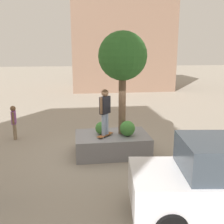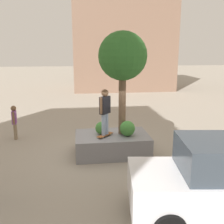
% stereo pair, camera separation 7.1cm
% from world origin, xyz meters
% --- Properties ---
extents(ground_plane, '(120.00, 120.00, 0.00)m').
position_xyz_m(ground_plane, '(0.00, 0.00, 0.00)').
color(ground_plane, '#9E9384').
extents(planter_ledge, '(2.83, 1.83, 0.78)m').
position_xyz_m(planter_ledge, '(-0.27, 0.04, 0.39)').
color(planter_ledge, gray).
rests_on(planter_ledge, ground).
extents(plaza_tree, '(1.82, 1.82, 3.91)m').
position_xyz_m(plaza_tree, '(-0.68, -0.05, 3.73)').
color(plaza_tree, brown).
rests_on(plaza_tree, planter_ledge).
extents(boxwood_shrub, '(0.59, 0.59, 0.59)m').
position_xyz_m(boxwood_shrub, '(-0.83, 0.29, 1.08)').
color(boxwood_shrub, '#3D7A33').
rests_on(boxwood_shrub, planter_ledge).
extents(hedge_clump, '(0.50, 0.50, 0.50)m').
position_xyz_m(hedge_clump, '(0.12, -0.04, 1.03)').
color(hedge_clump, '#3D7A33').
rests_on(hedge_clump, planter_ledge).
extents(skateboard, '(0.70, 0.72, 0.07)m').
position_xyz_m(skateboard, '(0.02, 0.25, 0.84)').
color(skateboard, brown).
rests_on(skateboard, planter_ledge).
extents(skateboarder, '(0.45, 0.48, 1.74)m').
position_xyz_m(skateboarder, '(0.02, 0.25, 1.86)').
color(skateboarder, '#8C9EB7').
rests_on(skateboarder, skateboard).
extents(police_car, '(4.49, 2.44, 2.00)m').
position_xyz_m(police_car, '(-2.33, 4.49, 1.01)').
color(police_car, white).
rests_on(police_car, ground).
extents(passerby_with_bag, '(0.24, 0.53, 1.56)m').
position_xyz_m(passerby_with_bag, '(3.90, -2.26, 0.90)').
color(passerby_with_bag, '#847056').
rests_on(passerby_with_bag, ground).
extents(plaza_lowrise_south, '(10.04, 6.24, 12.06)m').
position_xyz_m(plaza_lowrise_south, '(-3.69, -18.07, 6.03)').
color(plaza_lowrise_south, '#8C6B56').
rests_on(plaza_lowrise_south, ground).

